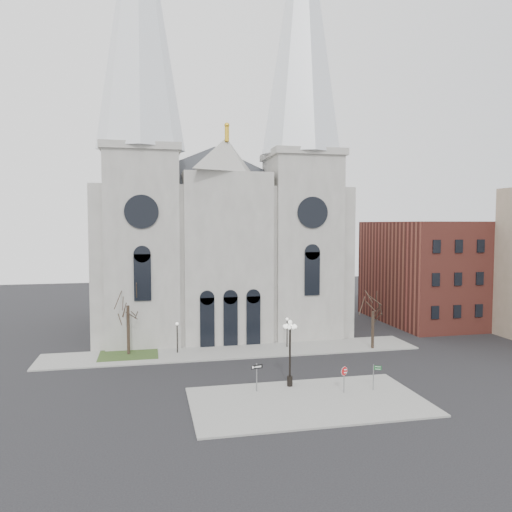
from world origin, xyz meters
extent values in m
plane|color=black|center=(0.00, 0.00, 0.00)|extent=(160.00, 160.00, 0.00)
cube|color=gray|center=(3.00, -5.00, 0.07)|extent=(18.00, 10.00, 0.14)
cube|color=gray|center=(0.00, 11.00, 0.07)|extent=(40.00, 6.00, 0.14)
cube|color=#2D421C|center=(-11.00, 12.00, 0.09)|extent=(6.00, 5.00, 0.18)
cube|color=gray|center=(0.00, 26.00, 9.00)|extent=(30.00, 24.00, 18.00)
pyramid|color=#2D3035|center=(0.00, 26.00, 24.00)|extent=(33.00, 26.40, 6.00)
cube|color=gray|center=(-9.50, 17.50, 11.00)|extent=(8.00, 8.00, 22.00)
cone|color=white|center=(-9.50, 17.50, 38.00)|extent=(9.92, 9.92, 32.00)
cylinder|color=black|center=(-9.50, 13.45, 15.00)|extent=(3.60, 0.30, 3.60)
cube|color=gray|center=(9.50, 17.50, 11.00)|extent=(8.00, 8.00, 22.00)
cone|color=white|center=(9.50, 17.50, 38.00)|extent=(9.92, 9.92, 32.00)
cylinder|color=black|center=(9.50, 13.45, 15.00)|extent=(3.60, 0.30, 3.60)
cube|color=gray|center=(0.00, 16.00, 9.75)|extent=(10.00, 5.00, 19.50)
pyramid|color=gray|center=(0.00, 16.00, 21.50)|extent=(11.00, 5.00, 4.00)
cube|color=brown|center=(30.00, 22.00, 7.00)|extent=(14.00, 18.00, 14.00)
cylinder|color=black|center=(-11.00, 12.00, 2.62)|extent=(0.32, 0.32, 5.25)
cylinder|color=black|center=(15.00, 9.00, 2.10)|extent=(0.32, 0.32, 4.20)
cylinder|color=black|center=(-6.00, 11.50, 1.64)|extent=(0.12, 0.12, 3.00)
sphere|color=white|center=(-6.00, 11.50, 3.24)|extent=(0.32, 0.32, 0.32)
cylinder|color=black|center=(6.00, 11.50, 1.64)|extent=(0.12, 0.12, 3.00)
sphere|color=white|center=(6.00, 11.50, 3.24)|extent=(0.32, 0.32, 0.32)
cylinder|color=slate|center=(6.40, -3.89, 1.18)|extent=(0.08, 0.08, 2.09)
cylinder|color=red|center=(6.40, -3.89, 1.91)|extent=(0.73, 0.11, 0.73)
cylinder|color=white|center=(6.40, -3.89, 1.91)|extent=(0.78, 0.09, 0.78)
cube|color=white|center=(6.40, -3.89, 2.03)|extent=(0.40, 0.06, 0.09)
cube|color=white|center=(6.40, -3.89, 1.79)|extent=(0.45, 0.06, 0.09)
cylinder|color=black|center=(2.59, -1.38, 2.61)|extent=(0.17, 0.17, 4.94)
cylinder|color=black|center=(2.59, -1.38, 0.57)|extent=(0.47, 0.47, 0.86)
sphere|color=white|center=(2.59, -1.38, 5.57)|extent=(0.34, 0.34, 0.34)
cylinder|color=slate|center=(-0.40, -2.05, 1.29)|extent=(0.10, 0.10, 2.30)
cube|color=black|center=(-0.40, -2.05, 2.16)|extent=(0.99, 0.28, 0.33)
cylinder|color=slate|center=(8.99, -3.79, 1.19)|extent=(0.09, 0.09, 2.11)
cube|color=#0B521A|center=(9.30, -3.93, 2.10)|extent=(0.56, 0.26, 0.14)
cube|color=#0B521A|center=(9.30, -3.93, 1.91)|extent=(0.56, 0.26, 0.14)
camera|label=1|loc=(-8.89, -40.83, 13.75)|focal=35.00mm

